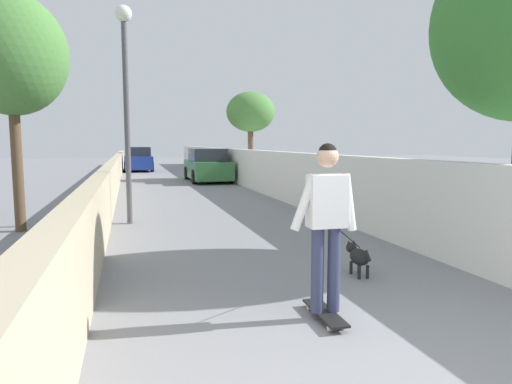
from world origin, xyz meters
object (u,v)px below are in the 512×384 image
object	(u,v)px
lamp_post	(126,78)
dog	(358,256)
skateboard	(325,313)
tree_right_far	(251,113)
car_far	(138,160)
person_skateboarder	(327,214)
tree_left_near	(11,56)
car_near	(207,166)

from	to	relation	value
lamp_post	dog	size ratio (longest dim) A/B	3.01
skateboard	dog	world-z (taller)	dog
tree_right_far	car_far	bearing A→B (deg)	32.04
person_skateboarder	car_far	bearing A→B (deg)	2.92
tree_left_near	tree_right_far	size ratio (longest dim) A/B	1.10
skateboard	tree_right_far	bearing A→B (deg)	-12.73
car_far	skateboard	bearing A→B (deg)	-177.08
lamp_post	person_skateboarder	distance (m)	6.88
person_skateboarder	tree_left_near	bearing A→B (deg)	34.46
person_skateboarder	dog	world-z (taller)	person_skateboarder
person_skateboarder	car_near	size ratio (longest dim) A/B	0.40
tree_left_near	dog	size ratio (longest dim) A/B	3.00
car_near	tree_right_far	bearing A→B (deg)	-73.98
dog	tree_right_far	bearing A→B (deg)	-10.06
tree_left_near	skateboard	world-z (taller)	tree_left_near
lamp_post	car_far	distance (m)	19.76
person_skateboarder	skateboard	bearing A→B (deg)	90.00
tree_left_near	lamp_post	size ratio (longest dim) A/B	1.00
tree_left_near	car_near	distance (m)	12.58
tree_right_far	car_far	size ratio (longest dim) A/B	1.03
skateboard	dog	xyz separation A→B (m)	(1.28, -1.07, 0.21)
tree_left_near	car_far	xyz separation A→B (m)	(19.90, -2.76, -2.81)
skateboard	car_far	xyz separation A→B (m)	(25.85, 1.32, 0.65)
person_skateboarder	dog	distance (m)	1.86
tree_right_far	lamp_post	size ratio (longest dim) A/B	0.91
lamp_post	person_skateboarder	size ratio (longest dim) A/B	2.75
skateboard	car_near	bearing A→B (deg)	-5.60
car_near	car_far	distance (m)	9.53
tree_left_near	dog	xyz separation A→B (m)	(-4.67, -5.16, -3.25)
dog	car_near	world-z (taller)	car_near
person_skateboarder	dog	xyz separation A→B (m)	(1.28, -1.07, -0.83)
lamp_post	car_near	size ratio (longest dim) A/B	1.11
tree_right_far	skateboard	xyz separation A→B (m)	(-17.45, 3.94, -3.23)
lamp_post	skateboard	bearing A→B (deg)	-162.97
dog	car_near	distance (m)	15.53
lamp_post	skateboard	world-z (taller)	lamp_post
car_near	tree_left_near	bearing A→B (deg)	152.16
tree_left_near	person_skateboarder	distance (m)	7.61
dog	tree_left_near	bearing A→B (deg)	47.82
car_near	dog	bearing A→B (deg)	177.89
dog	skateboard	bearing A→B (deg)	139.91
tree_left_near	car_near	world-z (taller)	tree_left_near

